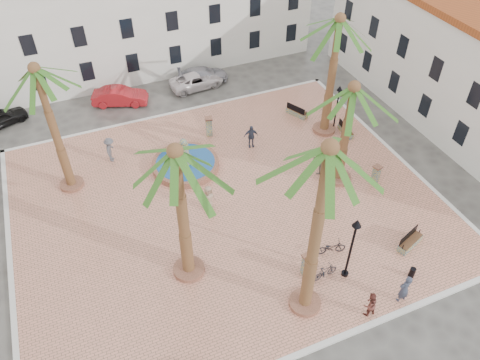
# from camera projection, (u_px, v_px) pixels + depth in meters

# --- Properties ---
(ground) EXTENTS (120.00, 120.00, 0.00)m
(ground) POSITION_uv_depth(u_px,v_px,m) (226.00, 203.00, 30.03)
(ground) COLOR #56544F
(ground) RESTS_ON ground
(plaza) EXTENTS (26.00, 22.00, 0.15)m
(plaza) POSITION_uv_depth(u_px,v_px,m) (226.00, 202.00, 29.98)
(plaza) COLOR tan
(plaza) RESTS_ON ground
(kerb_n) EXTENTS (26.30, 0.30, 0.16)m
(kerb_n) POSITION_uv_depth(u_px,v_px,m) (175.00, 113.00, 37.51)
(kerb_n) COLOR silver
(kerb_n) RESTS_ON ground
(kerb_s) EXTENTS (26.30, 0.30, 0.16)m
(kerb_s) POSITION_uv_depth(u_px,v_px,m) (310.00, 350.00, 22.44)
(kerb_s) COLOR silver
(kerb_s) RESTS_ON ground
(kerb_e) EXTENTS (0.30, 22.30, 0.16)m
(kerb_e) POSITION_uv_depth(u_px,v_px,m) (393.00, 153.00, 33.72)
(kerb_e) COLOR silver
(kerb_e) RESTS_ON ground
(kerb_w) EXTENTS (0.30, 22.30, 0.16)m
(kerb_w) POSITION_uv_depth(u_px,v_px,m) (10.00, 265.00, 26.23)
(kerb_w) COLOR silver
(kerb_w) RESTS_ON ground
(building_north) EXTENTS (30.40, 7.40, 9.50)m
(building_north) POSITION_uv_depth(u_px,v_px,m) (140.00, 14.00, 40.54)
(building_north) COLOR white
(building_north) RESTS_ON ground
(building_east) EXTENTS (7.40, 26.40, 9.00)m
(building_east) POSITION_uv_depth(u_px,v_px,m) (469.00, 66.00, 34.14)
(building_east) COLOR white
(building_east) RESTS_ON ground
(fountain) EXTENTS (4.62, 4.62, 2.39)m
(fountain) POSITION_uv_depth(u_px,v_px,m) (185.00, 163.00, 32.23)
(fountain) COLOR #995E46
(fountain) RESTS_ON plaza
(palm_nw) EXTENTS (5.04, 5.04, 8.97)m
(palm_nw) POSITION_uv_depth(u_px,v_px,m) (39.00, 83.00, 25.86)
(palm_nw) COLOR #995E46
(palm_nw) RESTS_ON plaza
(palm_sw) EXTENTS (5.63, 5.63, 8.80)m
(palm_sw) POSITION_uv_depth(u_px,v_px,m) (177.00, 168.00, 20.85)
(palm_sw) COLOR #995E46
(palm_sw) RESTS_ON plaza
(palm_s) EXTENTS (5.38, 5.38, 10.65)m
(palm_s) POSITION_uv_depth(u_px,v_px,m) (327.00, 168.00, 18.06)
(palm_s) COLOR #995E46
(palm_s) RESTS_ON plaza
(palm_e) EXTENTS (5.65, 5.65, 7.44)m
(palm_e) POSITION_uv_depth(u_px,v_px,m) (352.00, 100.00, 27.42)
(palm_e) COLOR #995E46
(palm_e) RESTS_ON plaza
(palm_ne) EXTENTS (5.54, 5.54, 9.13)m
(palm_ne) POSITION_uv_depth(u_px,v_px,m) (338.00, 33.00, 30.43)
(palm_ne) COLOR #995E46
(palm_ne) RESTS_ON plaza
(bench_se) EXTENTS (1.92, 1.15, 0.97)m
(bench_se) POSITION_uv_depth(u_px,v_px,m) (410.00, 242.00, 27.02)
(bench_se) COLOR gray
(bench_se) RESTS_ON plaza
(bench_e) EXTENTS (0.70, 1.75, 0.90)m
(bench_e) POSITION_uv_depth(u_px,v_px,m) (346.00, 131.00, 35.17)
(bench_e) COLOR gray
(bench_e) RESTS_ON plaza
(bench_ne) EXTENTS (1.27, 1.85, 0.95)m
(bench_ne) POSITION_uv_depth(u_px,v_px,m) (297.00, 112.00, 36.98)
(bench_ne) COLOR gray
(bench_ne) RESTS_ON plaza
(lamppost_s) EXTENTS (0.47, 0.47, 4.36)m
(lamppost_s) POSITION_uv_depth(u_px,v_px,m) (353.00, 239.00, 23.68)
(lamppost_s) COLOR black
(lamppost_s) RESTS_ON plaza
(lamppost_e) EXTENTS (0.41, 0.41, 3.75)m
(lamppost_e) POSITION_uv_depth(u_px,v_px,m) (338.00, 100.00, 34.07)
(lamppost_e) COLOR black
(lamppost_e) RESTS_ON plaza
(bollard_se) EXTENTS (0.57, 0.57, 1.52)m
(bollard_se) POSITION_uv_depth(u_px,v_px,m) (307.00, 265.00, 25.16)
(bollard_se) COLOR gray
(bollard_se) RESTS_ON plaza
(bollard_n) EXTENTS (0.65, 0.65, 1.52)m
(bollard_n) POSITION_uv_depth(u_px,v_px,m) (209.00, 126.00, 34.68)
(bollard_n) COLOR gray
(bollard_n) RESTS_ON plaza
(bollard_e) EXTENTS (0.60, 0.60, 1.40)m
(bollard_e) POSITION_uv_depth(u_px,v_px,m) (376.00, 174.00, 30.76)
(bollard_e) COLOR gray
(bollard_e) RESTS_ON plaza
(litter_bin) EXTENTS (0.32, 0.32, 0.62)m
(litter_bin) POSITION_uv_depth(u_px,v_px,m) (412.00, 272.00, 25.37)
(litter_bin) COLOR black
(litter_bin) RESTS_ON plaza
(cyclist_a) EXTENTS (0.71, 0.47, 1.93)m
(cyclist_a) POSITION_uv_depth(u_px,v_px,m) (405.00, 289.00, 23.81)
(cyclist_a) COLOR #32384A
(cyclist_a) RESTS_ON plaza
(bicycle_a) EXTENTS (1.79, 0.95, 0.89)m
(bicycle_a) POSITION_uv_depth(u_px,v_px,m) (331.00, 247.00, 26.50)
(bicycle_a) COLOR black
(bicycle_a) RESTS_ON plaza
(cyclist_b) EXTENTS (0.80, 0.64, 1.60)m
(cyclist_b) POSITION_uv_depth(u_px,v_px,m) (370.00, 304.00, 23.32)
(cyclist_b) COLOR #5F2A23
(cyclist_b) RESTS_ON plaza
(bicycle_b) EXTENTS (1.58, 0.58, 0.93)m
(bicycle_b) POSITION_uv_depth(u_px,v_px,m) (325.00, 272.00, 25.20)
(bicycle_b) COLOR black
(bicycle_b) RESTS_ON plaza
(pedestrian_fountain_a) EXTENTS (1.03, 0.85, 1.80)m
(pedestrian_fountain_a) POSITION_uv_depth(u_px,v_px,m) (208.00, 198.00, 28.84)
(pedestrian_fountain_a) COLOR #9B7D64
(pedestrian_fountain_a) RESTS_ON plaza
(pedestrian_fountain_b) EXTENTS (1.12, 0.67, 1.78)m
(pedestrian_fountain_b) POSITION_uv_depth(u_px,v_px,m) (251.00, 136.00, 33.58)
(pedestrian_fountain_b) COLOR #343E54
(pedestrian_fountain_b) RESTS_ON plaza
(pedestrian_north) EXTENTS (1.06, 1.37, 1.87)m
(pedestrian_north) POSITION_uv_depth(u_px,v_px,m) (110.00, 150.00, 32.36)
(pedestrian_north) COLOR #515157
(pedestrian_north) RESTS_ON plaza
(pedestrian_east) EXTENTS (0.62, 1.78, 1.90)m
(pedestrian_east) POSITION_uv_depth(u_px,v_px,m) (322.00, 165.00, 31.09)
(pedestrian_east) COLOR #71665A
(pedestrian_east) RESTS_ON plaza
(car_black) EXTENTS (4.08, 2.76, 1.29)m
(car_black) POSITION_uv_depth(u_px,v_px,m) (2.00, 118.00, 36.02)
(car_black) COLOR black
(car_black) RESTS_ON ground
(car_red) EXTENTS (4.70, 2.96, 1.46)m
(car_red) POSITION_uv_depth(u_px,v_px,m) (120.00, 96.00, 38.14)
(car_red) COLOR #B31A20
(car_red) RESTS_ON ground
(car_silver) EXTENTS (4.58, 2.50, 1.26)m
(car_silver) POSITION_uv_depth(u_px,v_px,m) (203.00, 75.00, 40.96)
(car_silver) COLOR #AEACB5
(car_silver) RESTS_ON ground
(car_white) EXTENTS (4.82, 2.53, 1.30)m
(car_white) POSITION_uv_depth(u_px,v_px,m) (197.00, 81.00, 40.18)
(car_white) COLOR white
(car_white) RESTS_ON ground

